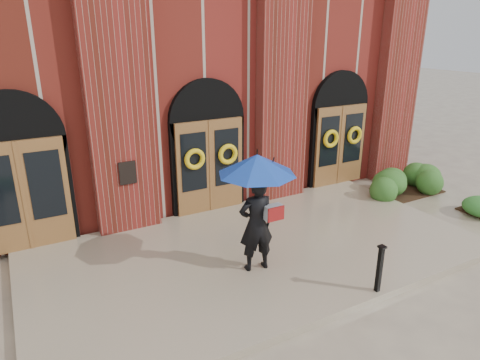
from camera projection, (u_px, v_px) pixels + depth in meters
ground at (262, 257)px, 9.63m from camera, size 90.00×90.00×0.00m
landing at (259, 252)px, 9.72m from camera, size 10.00×5.30×0.15m
church_building at (139, 68)px, 15.71m from camera, size 16.20×12.53×7.00m
man_with_umbrella at (257, 191)px, 8.35m from camera, size 1.73×1.73×2.46m
metal_post at (380, 268)px, 7.97m from camera, size 0.13×0.13×0.96m
hedge_wall_right at (395, 183)px, 13.18m from camera, size 2.88×1.15×0.74m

